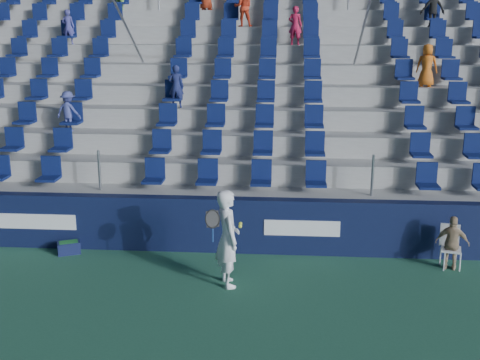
% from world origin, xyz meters
% --- Properties ---
extents(ground, '(70.00, 70.00, 0.00)m').
position_xyz_m(ground, '(0.00, 0.00, 0.00)').
color(ground, '#2A6348').
rests_on(ground, ground).
extents(sponsor_wall, '(24.00, 0.32, 1.20)m').
position_xyz_m(sponsor_wall, '(0.00, 3.15, 0.60)').
color(sponsor_wall, '#0F1639').
rests_on(sponsor_wall, ground).
extents(grandstand, '(24.00, 8.17, 6.63)m').
position_xyz_m(grandstand, '(-0.01, 8.24, 2.13)').
color(grandstand, '#A6A6A1').
rests_on(grandstand, ground).
extents(tennis_player, '(0.73, 0.79, 1.87)m').
position_xyz_m(tennis_player, '(0.07, 1.42, 0.94)').
color(tennis_player, white).
rests_on(tennis_player, ground).
extents(line_judge_chair, '(0.47, 0.48, 0.88)m').
position_xyz_m(line_judge_chair, '(4.49, 2.64, 0.50)').
color(line_judge_chair, white).
rests_on(line_judge_chair, ground).
extents(line_judge, '(0.71, 0.45, 1.12)m').
position_xyz_m(line_judge, '(4.49, 2.50, 0.56)').
color(line_judge, tan).
rests_on(line_judge, ground).
extents(ball_bin, '(0.56, 0.47, 0.27)m').
position_xyz_m(ball_bin, '(-3.50, 2.75, 0.14)').
color(ball_bin, '#10173D').
rests_on(ball_bin, ground).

